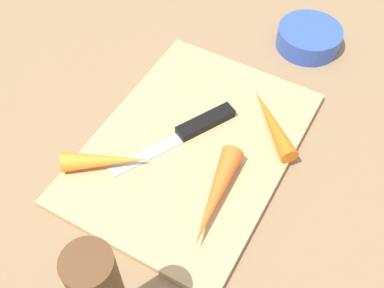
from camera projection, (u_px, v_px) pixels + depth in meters
ground_plane at (192, 149)px, 0.67m from camera, size 1.40×1.40×0.00m
cutting_board at (192, 147)px, 0.66m from camera, size 0.36×0.26×0.01m
knife at (199, 127)px, 0.67m from camera, size 0.19×0.11×0.01m
carrot_longest at (215, 196)px, 0.59m from camera, size 0.15×0.05×0.03m
carrot_shortest at (106, 161)px, 0.62m from camera, size 0.08×0.11×0.03m
carrot_medium at (272, 122)px, 0.66m from camera, size 0.11×0.11×0.03m
small_bowl at (309, 38)px, 0.78m from camera, size 0.11×0.11×0.04m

